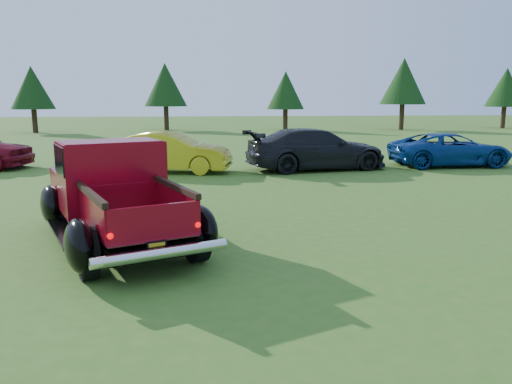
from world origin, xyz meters
TOP-DOWN VIEW (x-y plane):
  - ground at (0.00, 0.00)m, footprint 120.00×120.00m
  - tree_west at (-12.00, 29.00)m, footprint 2.94×2.94m
  - tree_mid_left at (-3.00, 31.00)m, footprint 3.20×3.20m
  - tree_mid_right at (6.00, 30.00)m, footprint 2.82×2.82m
  - tree_east at (15.00, 29.50)m, footprint 3.46×3.46m
  - tree_far_east at (24.00, 30.50)m, footprint 3.07×3.07m
  - pickup_truck at (-2.02, 0.86)m, footprint 3.50×4.91m
  - show_car_yellow at (-1.50, 8.77)m, footprint 4.20×2.18m
  - show_car_grey at (3.46, 8.87)m, footprint 5.11×2.79m
  - show_car_blue at (8.47, 9.21)m, footprint 4.31×2.05m

SIDE VIEW (x-z plane):
  - ground at x=0.00m, z-range 0.00..0.00m
  - show_car_blue at x=8.47m, z-range 0.00..1.19m
  - show_car_yellow at x=-1.50m, z-range 0.00..1.32m
  - show_car_grey at x=3.46m, z-range 0.00..1.40m
  - pickup_truck at x=-2.02m, z-range -0.04..1.67m
  - tree_mid_right at x=6.00m, z-range 0.77..5.17m
  - tree_west at x=-12.00m, z-range 0.81..5.41m
  - tree_far_east at x=24.00m, z-range 0.85..5.65m
  - tree_mid_left at x=-3.00m, z-range 0.88..5.88m
  - tree_east at x=15.00m, z-range 0.96..6.36m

